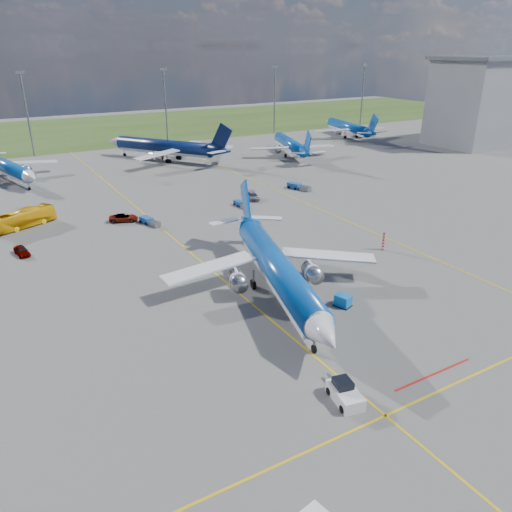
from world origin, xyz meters
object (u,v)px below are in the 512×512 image
uld_container (343,301)px  apron_bus (23,219)px  bg_jet_ne (290,155)px  pushback_tug (345,393)px  baggage_tug_e (298,187)px  bg_jet_n (165,160)px  baggage_tug_c (149,222)px  bg_jet_nnw (10,181)px  bg_jet_ene (348,137)px  service_car_a (22,251)px  service_car_b (124,218)px  main_airliner (277,295)px  service_car_c (253,196)px  warning_post (384,240)px  baggage_tug_w (241,204)px

uld_container → apron_bus: size_ratio=0.16×
bg_jet_ne → apron_bus: bg_jet_ne is taller
pushback_tug → baggage_tug_e: 70.03m
bg_jet_n → baggage_tug_c: 53.18m
bg_jet_nnw → bg_jet_ene: bearing=-9.7°
bg_jet_nnw → baggage_tug_c: 49.15m
service_car_a → baggage_tug_c: size_ratio=0.79×
bg_jet_ene → service_car_b: (-92.46, -50.05, 0.70)m
main_airliner → service_car_c: bearing=80.2°
warning_post → service_car_c: size_ratio=0.62×
warning_post → bg_jet_ne: bg_jet_ne is taller
service_car_a → apron_bus: bearing=72.3°
main_airliner → pushback_tug: 20.78m
service_car_a → pushback_tug: bearing=-77.1°
pushback_tug → baggage_tug_w: bearing=81.8°
service_car_a → baggage_tug_w: service_car_a is taller
main_airliner → baggage_tug_w: bearing=84.2°
service_car_b → service_car_c: 26.69m
service_car_b → baggage_tug_w: service_car_b is taller
warning_post → service_car_c: bearing=96.5°
pushback_tug → uld_container: (10.95, 13.64, -0.03)m
bg_jet_nnw → service_car_c: 58.44m
warning_post → bg_jet_ne: (27.54, 66.79, -1.50)m
bg_jet_n → uld_container: bg_jet_n is taller
bg_jet_nnw → baggage_tug_e: bg_jet_nnw is taller
warning_post → bg_jet_ene: size_ratio=0.08×
apron_bus → service_car_c: apron_bus is taller
bg_jet_ene → uld_container: size_ratio=20.51×
bg_jet_ene → main_airliner: bearing=57.1°
bg_jet_n → baggage_tug_e: 45.15m
bg_jet_ene → baggage_tug_w: bg_jet_ene is taller
main_airliner → pushback_tug: bearing=-90.0°
warning_post → pushback_tug: warning_post is taller
bg_jet_nnw → bg_jet_ene: (106.94, 8.03, 0.00)m
warning_post → pushback_tug: 37.10m
baggage_tug_c → baggage_tug_e: size_ratio=0.88×
bg_jet_ne → uld_container: (-44.31, -77.78, 0.70)m
uld_container → pushback_tug: bearing=-148.4°
warning_post → apron_bus: size_ratio=0.27×
bg_jet_n → service_car_b: bearing=26.2°
bg_jet_n → uld_container: (-10.85, -89.03, 0.70)m
bg_jet_ene → apron_bus: bearing=33.3°
bg_jet_ne → baggage_tug_w: bg_jet_ne is taller
uld_container → service_car_a: 47.99m
baggage_tug_w → bg_jet_nnw: bearing=128.3°
service_car_a → baggage_tug_e: 57.52m
bg_jet_n → bg_jet_ne: (33.46, -11.24, 0.00)m
bg_jet_nnw → service_car_b: 44.45m
baggage_tug_e → warning_post: bearing=-121.7°
service_car_c → baggage_tug_c: size_ratio=0.96×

